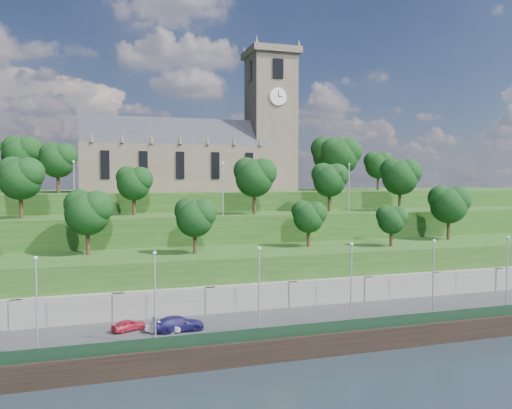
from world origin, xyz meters
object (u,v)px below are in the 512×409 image
object	(u,v)px
car_middle	(164,326)
car_right	(179,323)
car_left	(129,325)
church	(201,149)

from	to	relation	value
car_middle	car_right	bearing A→B (deg)	-71.65
car_left	car_right	world-z (taller)	car_right
church	car_middle	bearing A→B (deg)	-106.20
car_middle	car_left	bearing A→B (deg)	86.06
car_left	car_middle	distance (m)	3.60
church	car_middle	distance (m)	46.23
church	car_right	xyz separation A→B (m)	(-10.15, -40.09, -19.79)
church	car_middle	world-z (taller)	church
church	car_right	size ratio (longest dim) A/B	7.62
car_right	car_middle	bearing A→B (deg)	87.12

